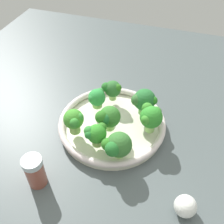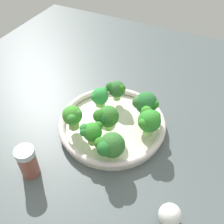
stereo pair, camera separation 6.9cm
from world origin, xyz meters
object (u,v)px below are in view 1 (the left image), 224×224
(broccoli_floret_7, at_px, (144,101))
(garlic_bulb, at_px, (185,206))
(broccoli_floret_0, at_px, (108,118))
(pepper_shaker, at_px, (35,171))
(broccoli_floret_2, at_px, (97,98))
(broccoli_floret_1, at_px, (151,117))
(broccoli_floret_3, at_px, (74,120))
(bowl, at_px, (112,124))
(broccoli_floret_4, at_px, (117,145))
(broccoli_floret_6, at_px, (112,89))
(broccoli_floret_5, at_px, (96,134))

(broccoli_floret_7, height_order, garlic_bulb, broccoli_floret_7)
(broccoli_floret_0, relative_size, pepper_shaker, 0.83)
(broccoli_floret_2, bearing_deg, broccoli_floret_1, 165.28)
(broccoli_floret_3, bearing_deg, bowl, -138.29)
(broccoli_floret_4, xyz_separation_m, broccoli_floret_7, (-0.02, -0.16, 0.01))
(broccoli_floret_3, relative_size, broccoli_floret_6, 1.15)
(broccoli_floret_1, relative_size, garlic_bulb, 1.57)
(broccoli_floret_7, bearing_deg, broccoli_floret_1, 119.30)
(bowl, bearing_deg, broccoli_floret_5, 82.75)
(broccoli_floret_3, distance_m, garlic_bulb, 0.32)
(broccoli_floret_4, bearing_deg, broccoli_floret_2, -54.58)
(broccoli_floret_5, bearing_deg, broccoli_floret_6, -84.72)
(broccoli_floret_7, bearing_deg, broccoli_floret_0, 51.18)
(broccoli_floret_4, distance_m, garlic_bulb, 0.19)
(broccoli_floret_1, distance_m, pepper_shaker, 0.30)
(garlic_bulb, xyz_separation_m, pepper_shaker, (0.32, 0.03, 0.02))
(broccoli_floret_3, height_order, pepper_shaker, broccoli_floret_3)
(broccoli_floret_5, height_order, pepper_shaker, broccoli_floret_5)
(broccoli_floret_6, relative_size, garlic_bulb, 1.27)
(garlic_bulb, bearing_deg, broccoli_floret_0, -34.13)
(garlic_bulb, bearing_deg, bowl, -39.81)
(broccoli_floret_7, bearing_deg, broccoli_floret_4, 81.28)
(broccoli_floret_2, height_order, broccoli_floret_6, broccoli_floret_6)
(broccoli_floret_2, xyz_separation_m, broccoli_floret_3, (0.02, 0.11, 0.01))
(broccoli_floret_5, distance_m, pepper_shaker, 0.16)
(broccoli_floret_1, height_order, pepper_shaker, broccoli_floret_1)
(broccoli_floret_4, bearing_deg, pepper_shaker, 33.97)
(broccoli_floret_1, bearing_deg, broccoli_floret_6, -33.09)
(broccoli_floret_7, height_order, pepper_shaker, broccoli_floret_7)
(pepper_shaker, bearing_deg, broccoli_floret_3, -103.00)
(bowl, distance_m, broccoli_floret_0, 0.07)
(broccoli_floret_4, relative_size, broccoli_floret_6, 1.16)
(broccoli_floret_1, distance_m, broccoli_floret_3, 0.19)
(broccoli_floret_4, relative_size, broccoli_floret_5, 1.15)
(broccoli_floret_3, bearing_deg, broccoli_floret_4, 162.52)
(broccoli_floret_3, xyz_separation_m, broccoli_floret_7, (-0.15, -0.12, 0.00))
(broccoli_floret_7, bearing_deg, garlic_bulb, 122.03)
(broccoli_floret_4, distance_m, pepper_shaker, 0.19)
(broccoli_floret_3, bearing_deg, broccoli_floret_5, 162.23)
(broccoli_floret_0, bearing_deg, broccoli_floret_4, 122.47)
(broccoli_floret_4, height_order, pepper_shaker, broccoli_floret_4)
(broccoli_floret_5, bearing_deg, broccoli_floret_1, -142.41)
(broccoli_floret_1, relative_size, broccoli_floret_2, 1.34)
(broccoli_floret_2, distance_m, garlic_bulb, 0.35)
(broccoli_floret_4, height_order, broccoli_floret_5, broccoli_floret_4)
(broccoli_floret_1, distance_m, garlic_bulb, 0.22)
(broccoli_floret_6, distance_m, pepper_shaker, 0.30)
(broccoli_floret_2, bearing_deg, garlic_bulb, 141.13)
(bowl, xyz_separation_m, garlic_bulb, (-0.22, 0.18, 0.01))
(bowl, height_order, broccoli_floret_7, broccoli_floret_7)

